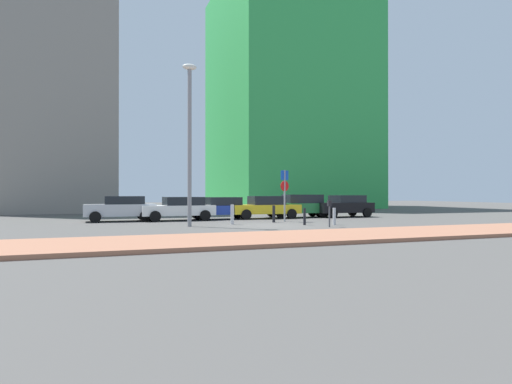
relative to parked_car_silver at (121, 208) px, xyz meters
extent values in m
plane|color=#4C4947|center=(6.92, -6.12, -0.79)|extent=(120.00, 120.00, 0.00)
cube|color=#9E664C|center=(6.92, -12.59, -0.72)|extent=(40.00, 4.15, 0.14)
cube|color=#B7BABF|center=(-0.06, 0.00, -0.12)|extent=(4.00, 1.77, 0.69)
cube|color=black|center=(0.19, 0.00, 0.46)|extent=(2.20, 1.63, 0.47)
cylinder|color=black|center=(-1.42, -0.88, -0.47)|extent=(0.64, 0.22, 0.64)
cylinder|color=black|center=(-1.42, 0.88, -0.47)|extent=(0.64, 0.22, 0.64)
cylinder|color=black|center=(1.30, -0.88, -0.47)|extent=(0.64, 0.22, 0.64)
cylinder|color=black|center=(1.30, 0.88, -0.47)|extent=(0.64, 0.22, 0.64)
cube|color=white|center=(3.24, -0.38, -0.17)|extent=(4.40, 2.00, 0.60)
cube|color=black|center=(3.62, -0.37, 0.39)|extent=(2.35, 1.78, 0.50)
cylinder|color=black|center=(1.80, -1.35, -0.47)|extent=(0.65, 0.24, 0.64)
cylinder|color=black|center=(1.74, 0.49, -0.47)|extent=(0.65, 0.24, 0.64)
cylinder|color=black|center=(4.75, -1.25, -0.47)|extent=(0.65, 0.24, 0.64)
cylinder|color=black|center=(4.68, 0.60, -0.47)|extent=(0.65, 0.24, 0.64)
cube|color=#1E389E|center=(6.05, -0.04, -0.19)|extent=(4.01, 1.79, 0.56)
cube|color=black|center=(6.22, -0.04, 0.35)|extent=(2.12, 1.60, 0.52)
cylinder|color=black|center=(4.73, -0.92, -0.47)|extent=(0.65, 0.24, 0.64)
cylinder|color=black|center=(4.68, 0.75, -0.47)|extent=(0.65, 0.24, 0.64)
cylinder|color=black|center=(7.43, -0.83, -0.47)|extent=(0.65, 0.24, 0.64)
cylinder|color=black|center=(7.38, 0.83, -0.47)|extent=(0.65, 0.24, 0.64)
cube|color=gold|center=(8.97, -0.24, -0.18)|extent=(4.57, 1.81, 0.58)
cube|color=black|center=(9.10, -0.25, 0.40)|extent=(2.15, 1.63, 0.56)
cylinder|color=black|center=(7.41, -1.08, -0.47)|extent=(0.64, 0.23, 0.64)
cylinder|color=black|center=(7.44, 0.65, -0.47)|extent=(0.64, 0.23, 0.64)
cylinder|color=black|center=(10.50, -1.14, -0.47)|extent=(0.64, 0.23, 0.64)
cylinder|color=black|center=(10.53, 0.60, -0.47)|extent=(0.64, 0.23, 0.64)
cube|color=#237238|center=(11.52, 0.11, -0.14)|extent=(4.61, 1.81, 0.66)
cube|color=black|center=(11.90, 0.10, 0.49)|extent=(2.50, 1.62, 0.58)
cylinder|color=black|center=(9.95, -0.71, -0.47)|extent=(0.64, 0.23, 0.64)
cylinder|color=black|center=(9.99, 0.99, -0.47)|extent=(0.64, 0.23, 0.64)
cylinder|color=black|center=(13.06, -0.78, -0.47)|extent=(0.64, 0.23, 0.64)
cylinder|color=black|center=(13.10, 0.92, -0.47)|extent=(0.64, 0.23, 0.64)
cube|color=black|center=(14.73, -0.52, -0.13)|extent=(4.01, 1.83, 0.68)
cube|color=black|center=(15.06, -0.51, 0.47)|extent=(2.12, 1.66, 0.51)
cylinder|color=black|center=(13.38, -1.42, -0.47)|extent=(0.64, 0.23, 0.64)
cylinder|color=black|center=(13.36, 0.35, -0.47)|extent=(0.64, 0.23, 0.64)
cylinder|color=black|center=(16.09, -1.39, -0.47)|extent=(0.64, 0.23, 0.64)
cylinder|color=black|center=(16.07, 0.39, -0.47)|extent=(0.64, 0.23, 0.64)
cylinder|color=gray|center=(8.89, -3.62, 0.71)|extent=(0.10, 0.10, 3.00)
cube|color=#1447B7|center=(8.89, -3.62, 1.91)|extent=(0.54, 0.19, 0.55)
cylinder|color=red|center=(8.89, -3.62, 1.28)|extent=(0.58, 0.20, 0.60)
cylinder|color=#4C4C51|center=(9.27, -8.09, -0.28)|extent=(0.08, 0.08, 1.02)
cube|color=black|center=(9.27, -8.09, 0.37)|extent=(0.18, 0.14, 0.28)
cylinder|color=gray|center=(2.95, -5.42, 3.08)|extent=(0.20, 0.20, 7.73)
ellipsoid|color=silver|center=(2.95, -5.42, 7.10)|extent=(0.70, 0.36, 0.30)
cylinder|color=#B7B7BC|center=(5.36, -4.77, -0.26)|extent=(0.17, 0.17, 1.06)
cylinder|color=black|center=(8.04, -4.01, -0.31)|extent=(0.16, 0.16, 0.96)
cylinder|color=black|center=(8.76, -6.42, -0.35)|extent=(0.14, 0.14, 0.88)
cylinder|color=#B7B7BC|center=(10.25, -6.88, -0.34)|extent=(0.16, 0.16, 0.89)
cube|color=green|center=(20.16, 20.72, 12.34)|extent=(15.93, 17.34, 26.25)
cube|color=gray|center=(-4.81, 17.42, 9.78)|extent=(10.38, 13.14, 21.13)
camera|label=1|loc=(-1.36, -26.49, 0.84)|focal=30.29mm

